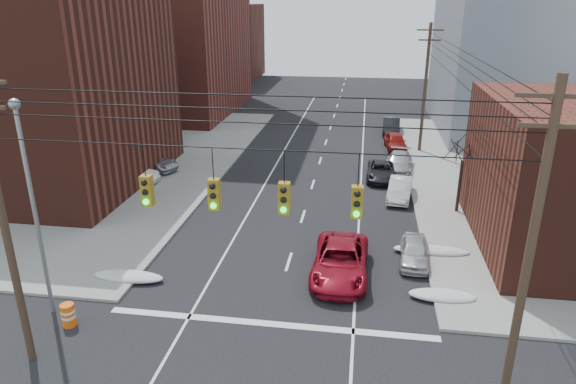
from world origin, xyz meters
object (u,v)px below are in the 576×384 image
(parked_car_d, at_px, (399,163))
(lot_car_c, at_px, (53,178))
(red_pickup, at_px, (340,261))
(parked_car_e, at_px, (395,141))
(parked_car_c, at_px, (381,171))
(parked_car_b, at_px, (400,189))
(lot_car_b, at_px, (152,162))
(parked_car_f, at_px, (391,126))
(construction_barrel, at_px, (68,315))
(parked_car_a, at_px, (414,251))
(lot_car_a, at_px, (131,174))
(lot_car_d, at_px, (90,154))

(parked_car_d, bearing_deg, lot_car_c, -155.72)
(red_pickup, xyz_separation_m, parked_car_e, (3.70, 23.57, -0.07))
(parked_car_c, bearing_deg, parked_car_b, -71.43)
(lot_car_b, bearing_deg, parked_car_b, -76.05)
(parked_car_b, bearing_deg, parked_car_c, 114.24)
(parked_car_f, height_order, construction_barrel, parked_car_f)
(parked_car_a, relative_size, parked_car_d, 0.76)
(parked_car_a, relative_size, parked_car_f, 0.77)
(construction_barrel, bearing_deg, red_pickup, 28.08)
(parked_car_a, bearing_deg, parked_car_f, 94.15)
(parked_car_f, height_order, lot_car_a, parked_car_f)
(parked_car_a, distance_m, lot_car_b, 22.81)
(parked_car_d, height_order, lot_car_b, lot_car_b)
(parked_car_d, relative_size, construction_barrel, 4.78)
(parked_car_a, height_order, parked_car_b, parked_car_b)
(lot_car_c, bearing_deg, construction_barrel, -147.11)
(parked_car_a, distance_m, lot_car_c, 25.42)
(lot_car_c, xyz_separation_m, lot_car_d, (-0.48, 5.94, -0.00))
(lot_car_a, relative_size, lot_car_c, 0.76)
(red_pickup, xyz_separation_m, lot_car_a, (-15.87, 10.99, 0.02))
(parked_car_d, xyz_separation_m, lot_car_a, (-19.58, -6.17, 0.13))
(parked_car_d, relative_size, parked_car_e, 1.13)
(parked_car_e, height_order, parked_car_f, parked_car_f)
(parked_car_b, height_order, parked_car_c, parked_car_b)
(parked_car_e, xyz_separation_m, lot_car_d, (-24.89, -8.62, 0.20))
(parked_car_c, relative_size, parked_car_f, 0.97)
(parked_car_d, distance_m, parked_car_f, 12.31)
(red_pickup, distance_m, lot_car_d, 25.93)
(parked_car_c, distance_m, construction_barrel, 24.62)
(parked_car_b, bearing_deg, lot_car_b, 178.20)
(parked_car_f, bearing_deg, parked_car_d, -86.90)
(parked_car_f, bearing_deg, construction_barrel, -109.95)
(parked_car_b, distance_m, parked_car_f, 18.43)
(parked_car_d, relative_size, lot_car_c, 0.90)
(parked_car_c, relative_size, lot_car_b, 1.00)
(parked_car_b, distance_m, lot_car_c, 24.24)
(lot_car_a, xyz_separation_m, lot_car_c, (-4.83, -1.98, 0.10))
(lot_car_b, bearing_deg, parked_car_a, -99.15)
(parked_car_b, bearing_deg, parked_car_e, 96.46)
(red_pickup, height_order, parked_car_a, red_pickup)
(red_pickup, distance_m, parked_car_e, 23.86)
(parked_car_b, xyz_separation_m, lot_car_d, (-24.63, 3.91, 0.23))
(parked_car_b, bearing_deg, construction_barrel, -122.80)
(lot_car_b, bearing_deg, lot_car_c, 158.40)
(parked_car_b, distance_m, parked_car_e, 12.54)
(construction_barrel, bearing_deg, parked_car_f, 67.71)
(parked_car_d, height_order, lot_car_a, lot_car_a)
(parked_car_b, relative_size, parked_car_f, 0.89)
(red_pickup, xyz_separation_m, lot_car_c, (-20.71, 9.00, 0.13))
(red_pickup, height_order, lot_car_d, lot_car_d)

